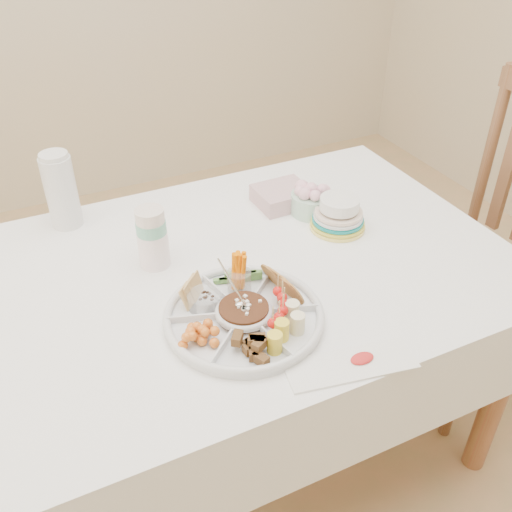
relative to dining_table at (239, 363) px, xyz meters
name	(u,v)px	position (x,y,z in m)	size (l,w,h in m)	color
floor	(241,439)	(0.00, 0.00, -0.38)	(4.00, 4.00, 0.00)	tan
dining_table	(239,363)	(0.00, 0.00, 0.00)	(1.52, 1.02, 0.76)	white
chair	(476,258)	(0.84, -0.07, 0.19)	(0.48, 0.48, 1.14)	brown
party_tray	(244,314)	(-0.08, -0.22, 0.40)	(0.38, 0.38, 0.04)	silver
bean_dip	(244,312)	(-0.08, -0.22, 0.41)	(0.12, 0.12, 0.04)	black
tortillas	(286,287)	(0.05, -0.19, 0.42)	(0.09, 0.09, 0.05)	#B16E46
carrot_cucumber	(238,268)	(-0.04, -0.09, 0.44)	(0.12, 0.12, 0.11)	orange
pita_raisins	(195,294)	(-0.16, -0.12, 0.42)	(0.12, 0.12, 0.06)	#EAB561
cherries	(198,333)	(-0.20, -0.24, 0.42)	(0.11, 0.11, 0.04)	orange
granola_chunks	(250,348)	(-0.12, -0.34, 0.42)	(0.10, 0.10, 0.04)	brown
banana_tomato	(296,316)	(0.01, -0.31, 0.44)	(0.11, 0.11, 0.09)	#D6D55F
cup_stack	(151,229)	(-0.20, 0.10, 0.49)	(0.08, 0.08, 0.23)	silver
thermos	(61,189)	(-0.38, 0.42, 0.50)	(0.09, 0.09, 0.24)	silver
flower_bowl	(312,199)	(0.33, 0.16, 0.43)	(0.13, 0.13, 0.10)	#ABBDB4
napkin_stack	(282,196)	(0.27, 0.25, 0.41)	(0.17, 0.14, 0.06)	#C99EA5
plate_stack	(339,213)	(0.35, 0.05, 0.43)	(0.17, 0.17, 0.11)	gold
placemat	(350,365)	(0.07, -0.45, 0.38)	(0.29, 0.10, 0.01)	silver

